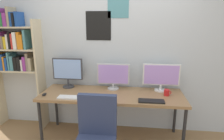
% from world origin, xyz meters
% --- Properties ---
extents(wall_back, '(4.50, 0.11, 2.60)m').
position_xyz_m(wall_back, '(-0.00, 1.02, 1.30)').
color(wall_back, silver).
rests_on(wall_back, ground_plane).
extents(desk, '(2.10, 0.68, 0.74)m').
position_xyz_m(desk, '(0.00, 0.60, 0.69)').
color(desk, '#936D47').
rests_on(desk, ground_plane).
extents(bookshelf, '(0.83, 0.28, 2.00)m').
position_xyz_m(bookshelf, '(-1.64, 0.83, 1.30)').
color(bookshelf, beige).
rests_on(bookshelf, ground_plane).
extents(monitor_left, '(0.48, 0.18, 0.48)m').
position_xyz_m(monitor_left, '(-0.73, 0.81, 1.01)').
color(monitor_left, '#38383D').
rests_on(monitor_left, desk).
extents(monitor_center, '(0.50, 0.18, 0.41)m').
position_xyz_m(monitor_center, '(0.00, 0.81, 0.96)').
color(monitor_center, silver).
rests_on(monitor_center, desk).
extents(monitor_right, '(0.55, 0.18, 0.42)m').
position_xyz_m(monitor_right, '(0.73, 0.81, 0.97)').
color(monitor_right, silver).
rests_on(monitor_right, desk).
extents(keyboard_left, '(0.34, 0.13, 0.02)m').
position_xyz_m(keyboard_left, '(-0.56, 0.37, 0.75)').
color(keyboard_left, silver).
rests_on(keyboard_left, desk).
extents(keyboard_right, '(0.34, 0.13, 0.02)m').
position_xyz_m(keyboard_right, '(0.56, 0.37, 0.75)').
color(keyboard_right, black).
rests_on(keyboard_right, desk).
extents(computer_mouse, '(0.06, 0.10, 0.03)m').
position_xyz_m(computer_mouse, '(-0.96, 0.42, 0.76)').
color(computer_mouse, black).
rests_on(computer_mouse, desk).
extents(coffee_mug, '(0.11, 0.08, 0.09)m').
position_xyz_m(coffee_mug, '(0.80, 0.62, 0.79)').
color(coffee_mug, red).
rests_on(coffee_mug, desk).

